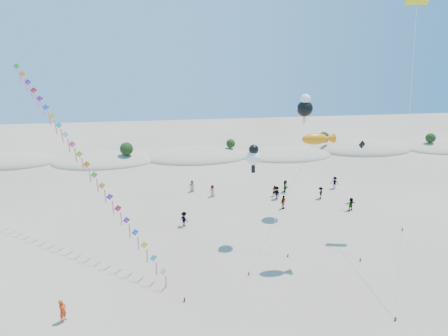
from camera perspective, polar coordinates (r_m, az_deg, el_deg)
dune_ridge at (r=66.87m, az=-3.15°, el=1.78°), size 145.30×11.49×5.57m
kite_train at (r=38.09m, az=-21.05°, el=1.69°), size 17.62×20.28×17.83m
fish_kite at (r=33.12m, az=14.15°, el=4.30°), size 7.74×2.81×12.03m
cartoon_kite_low at (r=36.24m, az=4.53°, el=1.79°), size 3.47×4.73×10.09m
cartoon_kite_high at (r=43.23m, az=12.25°, el=9.09°), size 3.12×12.80×13.99m
parafoil_kite at (r=42.58m, az=27.28°, el=20.77°), size 9.13×15.98×23.51m
dark_kite at (r=47.21m, az=21.47°, el=0.67°), size 2.28×7.80×8.25m
flyer_foreground at (r=31.26m, az=-23.37°, el=-19.34°), size 0.64×0.76×1.79m
beachgoers at (r=48.67m, az=8.41°, el=-4.01°), size 22.43×11.00×1.76m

